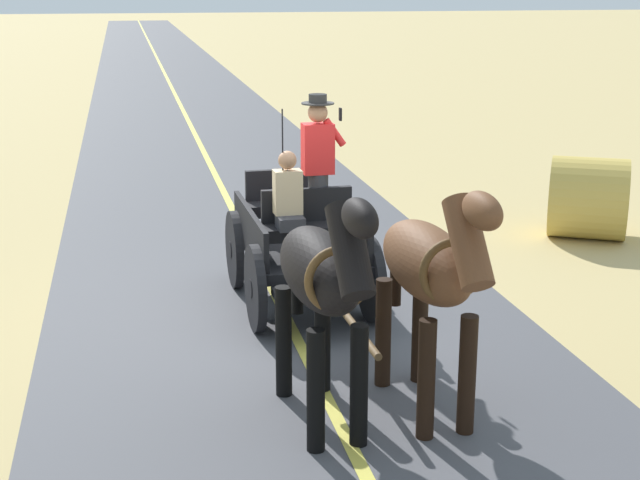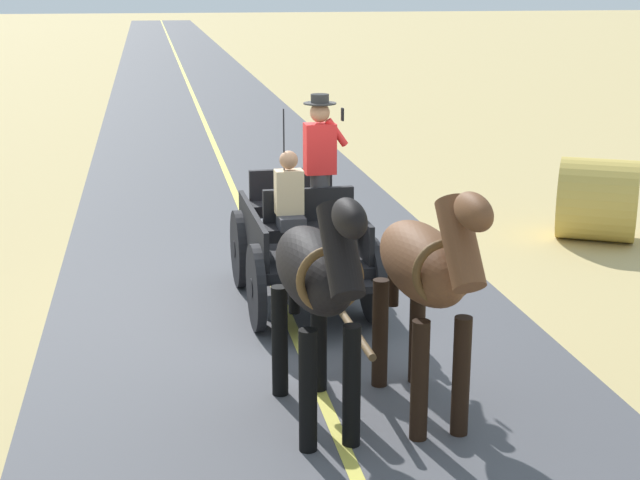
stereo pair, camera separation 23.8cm
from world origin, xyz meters
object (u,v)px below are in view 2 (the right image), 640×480
(horse_near_side, at_px, (425,271))
(horse_off_side, at_px, (317,278))
(horse_drawn_carriage, at_px, (303,238))
(hay_bale, at_px, (597,200))

(horse_near_side, height_order, horse_off_side, same)
(horse_drawn_carriage, bearing_deg, horse_near_side, 100.41)
(horse_drawn_carriage, xyz_separation_m, horse_near_side, (-0.55, 3.02, 0.51))
(horse_near_side, bearing_deg, hay_bale, -129.37)
(hay_bale, bearing_deg, horse_drawn_carriage, 23.44)
(horse_near_side, bearing_deg, horse_drawn_carriage, -79.59)
(horse_off_side, bearing_deg, hay_bale, -135.05)
(horse_near_side, xyz_separation_m, horse_off_side, (0.94, 0.03, 0.00))
(hay_bale, bearing_deg, horse_off_side, 44.95)
(horse_drawn_carriage, xyz_separation_m, horse_off_side, (0.39, 3.04, 0.51))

